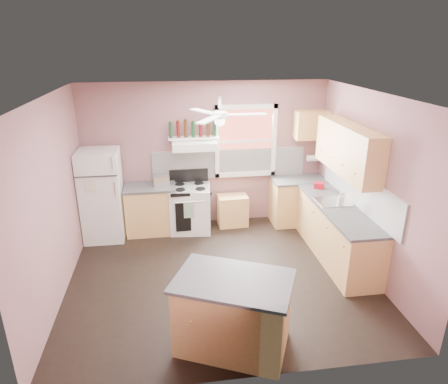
{
  "coord_description": "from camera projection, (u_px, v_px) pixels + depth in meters",
  "views": [
    {
      "loc": [
        -0.7,
        -5.2,
        3.38
      ],
      "look_at": [
        0.1,
        0.3,
        1.25
      ],
      "focal_mm": 32.0,
      "sensor_mm": 36.0,
      "label": 1
    }
  ],
  "objects": [
    {
      "name": "base_cabinet_corner",
      "position": [
        298.0,
        202.0,
        7.75
      ],
      "size": [
        1.0,
        0.6,
        0.86
      ],
      "primitive_type": "cube",
      "color": "tan",
      "rests_on": "floor"
    },
    {
      "name": "island",
      "position": [
        233.0,
        315.0,
        4.57
      ],
      "size": [
        1.43,
        1.21,
        0.86
      ],
      "primitive_type": "cube",
      "rotation": [
        0.0,
        0.0,
        -0.42
      ],
      "color": "tan",
      "rests_on": "floor"
    },
    {
      "name": "sink",
      "position": [
        334.0,
        202.0,
        6.5
      ],
      "size": [
        0.55,
        0.45,
        0.03
      ],
      "primitive_type": "cube",
      "color": "silver",
      "rests_on": "counter_right"
    },
    {
      "name": "upper_cabinet_corner",
      "position": [
        311.0,
        125.0,
        7.37
      ],
      "size": [
        0.6,
        0.33,
        0.52
      ],
      "primitive_type": "cube",
      "color": "tan",
      "rests_on": "wall_back"
    },
    {
      "name": "cart",
      "position": [
        233.0,
        211.0,
        7.68
      ],
      "size": [
        0.57,
        0.39,
        0.56
      ],
      "primitive_type": "cube",
      "rotation": [
        0.0,
        0.0,
        0.04
      ],
      "color": "tan",
      "rests_on": "floor"
    },
    {
      "name": "wall_left",
      "position": [
        51.0,
        202.0,
        5.31
      ],
      "size": [
        0.05,
        4.0,
        2.7
      ],
      "primitive_type": "cube",
      "color": "#865B5D",
      "rests_on": "ground"
    },
    {
      "name": "paper_towel",
      "position": [
        314.0,
        158.0,
        7.65
      ],
      "size": [
        0.26,
        0.12,
        0.12
      ],
      "primitive_type": "cylinder",
      "rotation": [
        0.0,
        1.57,
        0.0
      ],
      "color": "white",
      "rests_on": "wall_back"
    },
    {
      "name": "wall_right",
      "position": [
        372.0,
        185.0,
        5.92
      ],
      "size": [
        0.05,
        4.0,
        2.7
      ],
      "primitive_type": "cube",
      "color": "#865B5D",
      "rests_on": "ground"
    },
    {
      "name": "counter_corner",
      "position": [
        299.0,
        180.0,
        7.59
      ],
      "size": [
        1.02,
        0.62,
        0.04
      ],
      "primitive_type": "cube",
      "color": "#424244",
      "rests_on": "base_cabinet_corner"
    },
    {
      "name": "upper_cabinet_right",
      "position": [
        348.0,
        149.0,
        6.21
      ],
      "size": [
        0.33,
        1.8,
        0.76
      ],
      "primitive_type": "cube",
      "color": "tan",
      "rests_on": "wall_right"
    },
    {
      "name": "ceiling",
      "position": [
        220.0,
        96.0,
        5.14
      ],
      "size": [
        4.5,
        4.5,
        0.0
      ],
      "primitive_type": "plane",
      "color": "white",
      "rests_on": "ground"
    },
    {
      "name": "base_cabinet_left",
      "position": [
        151.0,
        210.0,
        7.38
      ],
      "size": [
        0.9,
        0.6,
        0.86
      ],
      "primitive_type": "cube",
      "color": "tan",
      "rests_on": "floor"
    },
    {
      "name": "wall_back",
      "position": [
        206.0,
        155.0,
        7.49
      ],
      "size": [
        4.5,
        0.05,
        2.7
      ],
      "primitive_type": "cube",
      "color": "#865B5D",
      "rests_on": "ground"
    },
    {
      "name": "backsplash_right",
      "position": [
        358.0,
        189.0,
        6.26
      ],
      "size": [
        0.03,
        2.6,
        0.55
      ],
      "primitive_type": "cube",
      "color": "white",
      "rests_on": "wall_right"
    },
    {
      "name": "faucet",
      "position": [
        344.0,
        197.0,
        6.5
      ],
      "size": [
        0.03,
        0.03,
        0.14
      ],
      "primitive_type": "cylinder",
      "color": "silver",
      "rests_on": "sink"
    },
    {
      "name": "soap_bottle",
      "position": [
        340.0,
        200.0,
        6.28
      ],
      "size": [
        0.09,
        0.09,
        0.23
      ],
      "primitive_type": "imported",
      "rotation": [
        0.0,
        0.0,
        1.59
      ],
      "color": "silver",
      "rests_on": "counter_right"
    },
    {
      "name": "refrigerator",
      "position": [
        102.0,
        196.0,
        7.01
      ],
      "size": [
        0.69,
        0.67,
        1.62
      ],
      "primitive_type": "cube",
      "rotation": [
        0.0,
        0.0,
        -0.0
      ],
      "color": "white",
      "rests_on": "floor"
    },
    {
      "name": "window_view",
      "position": [
        245.0,
        141.0,
        7.46
      ],
      "size": [
        1.0,
        0.02,
        1.2
      ],
      "primitive_type": "cube",
      "color": "brown",
      "rests_on": "wall_back"
    },
    {
      "name": "range_hood",
      "position": [
        194.0,
        145.0,
        7.11
      ],
      "size": [
        0.78,
        0.5,
        0.14
      ],
      "primitive_type": "cube",
      "color": "white",
      "rests_on": "wall_back"
    },
    {
      "name": "floor",
      "position": [
        220.0,
        275.0,
        6.1
      ],
      "size": [
        4.5,
        4.5,
        0.0
      ],
      "primitive_type": "plane",
      "color": "black",
      "rests_on": "ground"
    },
    {
      "name": "island_top",
      "position": [
        233.0,
        281.0,
        4.4
      ],
      "size": [
        1.53,
        1.3,
        0.04
      ],
      "primitive_type": "cube",
      "rotation": [
        0.0,
        0.0,
        -0.42
      ],
      "color": "#424244",
      "rests_on": "island"
    },
    {
      "name": "window_frame",
      "position": [
        246.0,
        141.0,
        7.44
      ],
      "size": [
        1.16,
        0.07,
        1.36
      ],
      "primitive_type": "cube",
      "color": "white",
      "rests_on": "wall_back"
    },
    {
      "name": "counter_right",
      "position": [
        339.0,
        208.0,
        6.32
      ],
      "size": [
        0.62,
        2.22,
        0.04
      ],
      "primitive_type": "cube",
      "color": "#424244",
      "rests_on": "base_cabinet_right"
    },
    {
      "name": "base_cabinet_right",
      "position": [
        336.0,
        233.0,
        6.49
      ],
      "size": [
        0.6,
        2.2,
        0.86
      ],
      "primitive_type": "cube",
      "color": "tan",
      "rests_on": "floor"
    },
    {
      "name": "wine_bottles",
      "position": [
        193.0,
        129.0,
        7.13
      ],
      "size": [
        0.86,
        0.06,
        0.31
      ],
      "color": "#143819",
      "rests_on": "bottle_shelf"
    },
    {
      "name": "bottle_shelf",
      "position": [
        193.0,
        138.0,
        7.18
      ],
      "size": [
        0.9,
        0.26,
        0.03
      ],
      "primitive_type": "cube",
      "color": "white",
      "rests_on": "range_hood"
    },
    {
      "name": "toaster",
      "position": [
        161.0,
        181.0,
        7.2
      ],
      "size": [
        0.3,
        0.21,
        0.18
      ],
      "primitive_type": "cube",
      "rotation": [
        0.0,
        0.0,
        0.18
      ],
      "color": "silver",
      "rests_on": "counter_left"
    },
    {
      "name": "backsplash_back",
      "position": [
        230.0,
        163.0,
        7.58
      ],
      "size": [
        2.9,
        0.03,
        0.55
      ],
      "primitive_type": "cube",
      "color": "white",
      "rests_on": "wall_back"
    },
    {
      "name": "stove",
      "position": [
        191.0,
        208.0,
        7.44
      ],
      "size": [
        0.79,
        0.71,
        0.86
      ],
      "primitive_type": "cube",
      "rotation": [
        0.0,
        0.0,
        -0.1
      ],
      "color": "white",
      "rests_on": "floor"
    },
    {
      "name": "ceiling_fan_hub",
      "position": [
        220.0,
        115.0,
        5.23
      ],
      "size": [
        0.2,
        0.2,
        0.08
      ],
      "primitive_type": "cylinder",
      "color": "white",
      "rests_on": "ceiling"
    },
    {
      "name": "counter_left",
      "position": [
        150.0,
        187.0,
        7.22
      ],
      "size": [
        0.92,
        0.62,
        0.04
      ],
      "primitive_type": "cube",
      "color": "#424244",
      "rests_on": "base_cabinet_left"
    },
    {
      "name": "red_caddy",
      "position": [
        319.0,
        186.0,
        7.09
      ],
      "size": [
        0.21,
        0.18,
        0.1
      ],
      "primitive_type": "cube",
      "rotation": [
        0.0,
        0.0,
        -0.38
      ],
      "color": "red",
      "rests_on": "counter_right"
    }
  ]
}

